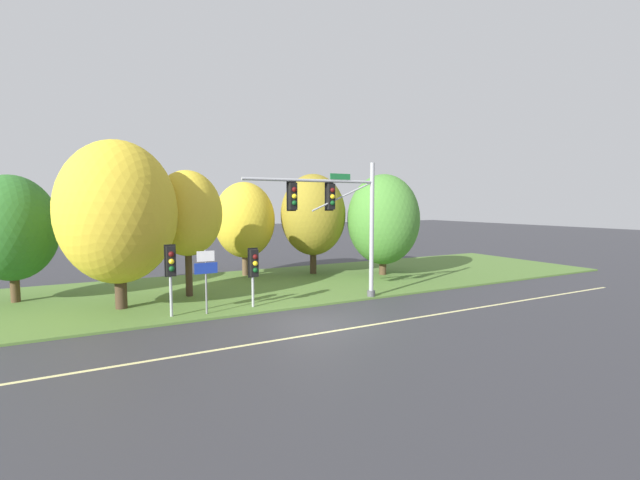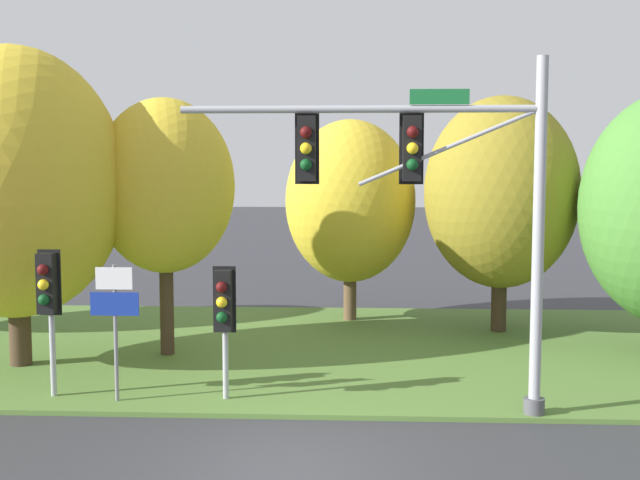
# 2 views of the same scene
# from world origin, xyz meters

# --- Properties ---
(ground_plane) EXTENTS (160.00, 160.00, 0.00)m
(ground_plane) POSITION_xyz_m (0.00, 0.00, 0.00)
(ground_plane) COLOR #333338
(lane_stripe) EXTENTS (36.00, 0.16, 0.01)m
(lane_stripe) POSITION_xyz_m (0.00, -1.20, 0.00)
(lane_stripe) COLOR beige
(lane_stripe) RESTS_ON ground
(grass_verge) EXTENTS (48.00, 11.50, 0.10)m
(grass_verge) POSITION_xyz_m (0.00, 8.25, 0.05)
(grass_verge) COLOR #517533
(grass_verge) RESTS_ON ground
(traffic_signal_mast) EXTENTS (6.92, 0.49, 6.73)m
(traffic_signal_mast) POSITION_xyz_m (2.64, 2.79, 4.38)
(traffic_signal_mast) COLOR #9EA0A5
(traffic_signal_mast) RESTS_ON grass_verge
(pedestrian_signal_near_kerb) EXTENTS (0.46, 0.55, 2.71)m
(pedestrian_signal_near_kerb) POSITION_xyz_m (-1.53, 3.33, 2.01)
(pedestrian_signal_near_kerb) COLOR #9EA0A5
(pedestrian_signal_near_kerb) RESTS_ON grass_verge
(pedestrian_signal_further_along) EXTENTS (0.46, 0.55, 3.03)m
(pedestrian_signal_further_along) POSITION_xyz_m (-5.09, 3.34, 2.29)
(pedestrian_signal_further_along) COLOR #9EA0A5
(pedestrian_signal_further_along) RESTS_ON grass_verge
(route_sign_post) EXTENTS (0.98, 0.08, 2.76)m
(route_sign_post) POSITION_xyz_m (-3.69, 3.23, 1.94)
(route_sign_post) COLOR slate
(route_sign_post) RESTS_ON grass_verge
(tree_nearest_road) EXTENTS (4.02, 4.02, 6.07)m
(tree_nearest_road) POSITION_xyz_m (-11.26, 9.78, 3.64)
(tree_nearest_road) COLOR #4C3823
(tree_nearest_road) RESTS_ON grass_verge
(tree_left_of_mast) EXTENTS (5.07, 5.07, 7.49)m
(tree_left_of_mast) POSITION_xyz_m (-6.86, 6.01, 4.41)
(tree_left_of_mast) COLOR #423021
(tree_left_of_mast) RESTS_ON grass_verge
(tree_behind_signpost) EXTENTS (3.45, 3.45, 6.38)m
(tree_behind_signpost) POSITION_xyz_m (-3.63, 7.24, 4.30)
(tree_behind_signpost) COLOR #423021
(tree_behind_signpost) RESTS_ON grass_verge
(tree_mid_verge) EXTENTS (3.94, 3.94, 6.10)m
(tree_mid_verge) POSITION_xyz_m (0.89, 11.99, 3.73)
(tree_mid_verge) COLOR brown
(tree_mid_verge) RESTS_ON grass_verge
(tree_tall_centre) EXTENTS (4.32, 4.32, 6.66)m
(tree_tall_centre) POSITION_xyz_m (5.15, 10.49, 4.05)
(tree_tall_centre) COLOR #423021
(tree_tall_centre) RESTS_ON grass_verge
(tree_right_far) EXTENTS (4.74, 4.74, 6.62)m
(tree_right_far) POSITION_xyz_m (9.06, 7.97, 3.75)
(tree_right_far) COLOR #4C3823
(tree_right_far) RESTS_ON grass_verge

